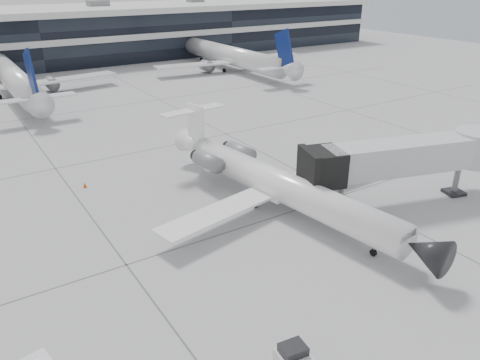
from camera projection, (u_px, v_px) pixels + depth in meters
ground at (250, 225)px, 36.22m from camera, size 220.00×220.00×0.00m
terminal at (31, 40)px, 97.18m from camera, size 170.00×22.00×10.00m
bg_jet_center at (16, 95)px, 74.52m from camera, size 32.00×40.00×9.60m
bg_jet_right at (230, 69)px, 94.30m from camera, size 32.00×40.00×9.60m
regional_jet at (277, 183)px, 38.11m from camera, size 22.35×27.90×6.44m
jet_bridge at (413, 156)px, 38.41m from camera, size 17.33×7.80×5.65m
traffic_cone at (85, 185)px, 42.48m from camera, size 0.35×0.35×0.50m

